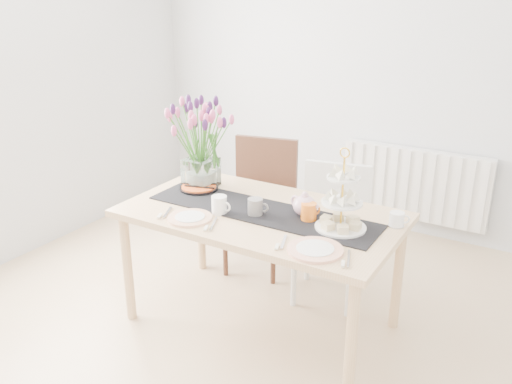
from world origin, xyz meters
The scene contains 16 objects.
room_shell centered at (0.00, 0.00, 1.30)m, with size 4.50×4.50×4.50m.
radiator centered at (0.50, 2.19, 0.45)m, with size 1.20×0.08×0.60m, color white.
dining_table centered at (0.07, 0.43, 0.67)m, with size 1.60×0.90×0.75m.
chair_brown centered at (-0.33, 1.11, 0.56)m, with size 0.56×0.56×0.95m.
chair_white centered at (0.28, 0.99, 0.52)m, with size 0.52×0.52×0.89m.
table_runner centered at (0.07, 0.43, 0.75)m, with size 1.40×0.35×0.01m, color black.
tulip_vase centered at (-0.49, 0.60, 1.13)m, with size 0.69×0.69×0.59m.
cake_stand centered at (0.56, 0.43, 0.87)m, with size 0.28×0.28×0.41m.
teapot centered at (0.31, 0.49, 0.82)m, with size 0.21×0.17×0.14m, color white, non-canonical shape.
cream_jug centered at (0.80, 0.63, 0.79)m, with size 0.08×0.08×0.08m, color white.
tart_tin centered at (-0.46, 0.53, 0.76)m, with size 0.25×0.25×0.03m.
mug_grey centered at (0.06, 0.36, 0.80)m, with size 0.09×0.09×0.10m, color slate.
mug_white centered at (-0.13, 0.28, 0.80)m, with size 0.09×0.09×0.11m, color white.
mug_orange centered at (0.36, 0.45, 0.80)m, with size 0.09×0.09×0.10m, color orange.
plate_left centered at (-0.23, 0.13, 0.76)m, with size 0.25×0.25×0.01m, color white.
plate_right centered at (0.55, 0.13, 0.76)m, with size 0.28×0.28×0.01m, color white.
Camera 1 is at (1.52, -2.08, 1.98)m, focal length 38.00 mm.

